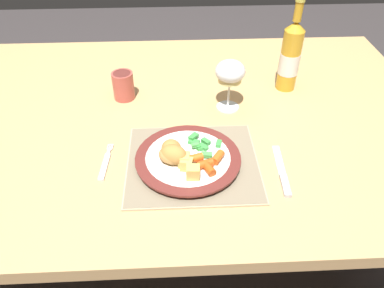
{
  "coord_description": "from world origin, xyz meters",
  "views": [
    {
      "loc": [
        0.02,
        -0.91,
        1.38
      ],
      "look_at": [
        0.05,
        -0.19,
        0.78
      ],
      "focal_mm": 35.0,
      "sensor_mm": 36.0,
      "label": 1
    }
  ],
  "objects": [
    {
      "name": "dinner_plate",
      "position": [
        0.04,
        -0.23,
        0.76
      ],
      "size": [
        0.26,
        0.26,
        0.02
      ],
      "color": "white",
      "rests_on": "placemat"
    },
    {
      "name": "glazed_carrots",
      "position": [
        0.08,
        -0.26,
        0.78
      ],
      "size": [
        0.09,
        0.08,
        0.02
      ],
      "color": "orange",
      "rests_on": "dinner_plate"
    },
    {
      "name": "dining_table",
      "position": [
        0.0,
        0.0,
        0.67
      ],
      "size": [
        1.59,
        1.02,
        0.74
      ],
      "color": "tan",
      "rests_on": "ground"
    },
    {
      "name": "breaded_croquettes",
      "position": [
        0.0,
        -0.23,
        0.79
      ],
      "size": [
        0.08,
        0.09,
        0.05
      ],
      "color": "#B77F3D",
      "rests_on": "dinner_plate"
    },
    {
      "name": "roast_potatoes",
      "position": [
        0.04,
        -0.27,
        0.78
      ],
      "size": [
        0.05,
        0.07,
        0.03
      ],
      "color": "#DBB256",
      "rests_on": "dinner_plate"
    },
    {
      "name": "green_beans_pile",
      "position": [
        0.08,
        -0.19,
        0.77
      ],
      "size": [
        0.09,
        0.09,
        0.02
      ],
      "color": "#338438",
      "rests_on": "dinner_plate"
    },
    {
      "name": "placemat",
      "position": [
        0.05,
        -0.22,
        0.74
      ],
      "size": [
        0.33,
        0.29,
        0.01
      ],
      "color": "tan",
      "rests_on": "dining_table"
    },
    {
      "name": "drinking_cup",
      "position": [
        -0.15,
        0.09,
        0.79
      ],
      "size": [
        0.06,
        0.06,
        0.09
      ],
      "color": "#B24C42",
      "rests_on": "dining_table"
    },
    {
      "name": "fork",
      "position": [
        -0.17,
        -0.22,
        0.74
      ],
      "size": [
        0.02,
        0.13,
        0.01
      ],
      "color": "silver",
      "rests_on": "dining_table"
    },
    {
      "name": "ground_plane",
      "position": [
        0.0,
        0.0,
        0.0
      ],
      "size": [
        6.0,
        6.0,
        0.0
      ],
      "primitive_type": "plane",
      "color": "#383333"
    },
    {
      "name": "table_knife",
      "position": [
        0.27,
        -0.28,
        0.74
      ],
      "size": [
        0.03,
        0.18,
        0.01
      ],
      "color": "silver",
      "rests_on": "dining_table"
    },
    {
      "name": "wine_glass",
      "position": [
        0.17,
        0.02,
        0.86
      ],
      "size": [
        0.09,
        0.09,
        0.15
      ],
      "color": "silver",
      "rests_on": "dining_table"
    },
    {
      "name": "bottle",
      "position": [
        0.37,
        0.13,
        0.85
      ],
      "size": [
        0.06,
        0.06,
        0.29
      ],
      "color": "gold",
      "rests_on": "dining_table"
    }
  ]
}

